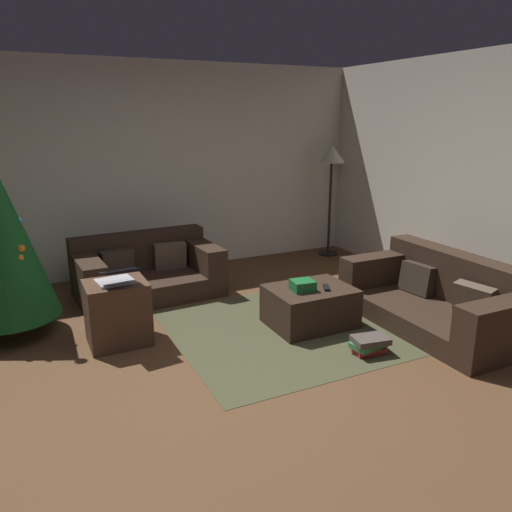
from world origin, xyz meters
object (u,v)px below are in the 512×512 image
at_px(couch_left, 146,271).
at_px(laptop, 117,277).
at_px(christmas_tree, 0,238).
at_px(ottoman, 310,306).
at_px(tv_remote, 326,288).
at_px(book_stack, 369,344).
at_px(couch_right, 440,299).
at_px(side_table, 118,313).
at_px(corner_lamp, 332,162).
at_px(gift_box, 303,285).

xyz_separation_m(couch_left, laptop, (-0.53, -1.21, 0.36)).
height_order(christmas_tree, laptop, christmas_tree).
distance_m(ottoman, tv_remote, 0.25).
height_order(tv_remote, book_stack, tv_remote).
relative_size(couch_right, side_table, 3.16).
bearing_deg(ottoman, book_stack, -79.87).
height_order(side_table, book_stack, side_table).
distance_m(couch_right, laptop, 3.01).
relative_size(side_table, laptop, 1.27).
distance_m(couch_left, christmas_tree, 1.64).
distance_m(side_table, corner_lamp, 3.85).
relative_size(couch_left, christmas_tree, 0.91).
bearing_deg(couch_right, christmas_tree, 68.02).
relative_size(couch_right, laptop, 4.03).
relative_size(ottoman, side_table, 1.38).
relative_size(couch_left, ottoman, 2.03).
bearing_deg(couch_left, couch_right, 134.74).
distance_m(couch_left, side_table, 1.28).
relative_size(christmas_tree, laptop, 3.93).
height_order(ottoman, tv_remote, tv_remote).
xyz_separation_m(side_table, corner_lamp, (3.32, 1.64, 1.04)).
bearing_deg(book_stack, couch_left, 119.83).
bearing_deg(ottoman, side_table, 166.68).
distance_m(couch_left, gift_box, 1.93).
distance_m(couch_right, book_stack, 1.04).
distance_m(couch_left, ottoman, 1.97).
height_order(couch_left, side_table, couch_left).
xyz_separation_m(couch_right, laptop, (-2.85, 0.88, 0.36)).
height_order(laptop, corner_lamp, corner_lamp).
height_order(side_table, corner_lamp, corner_lamp).
height_order(couch_left, corner_lamp, corner_lamp).
distance_m(ottoman, laptop, 1.81).
height_order(christmas_tree, side_table, christmas_tree).
height_order(tv_remote, side_table, side_table).
distance_m(tv_remote, corner_lamp, 2.76).
distance_m(couch_right, corner_lamp, 2.83).
distance_m(gift_box, laptop, 1.67).
height_order(couch_left, tv_remote, couch_left).
distance_m(tv_remote, side_table, 1.92).
bearing_deg(corner_lamp, christmas_tree, -165.60).
height_order(gift_box, book_stack, gift_box).
height_order(ottoman, laptop, laptop).
bearing_deg(laptop, gift_box, -13.15).
distance_m(ottoman, gift_box, 0.26).
bearing_deg(corner_lamp, book_stack, -117.65).
height_order(couch_left, laptop, laptop).
distance_m(couch_left, corner_lamp, 3.02).
distance_m(couch_left, laptop, 1.37).
height_order(couch_right, side_table, couch_right).
height_order(couch_left, christmas_tree, christmas_tree).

